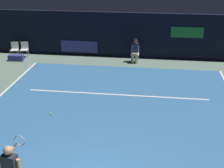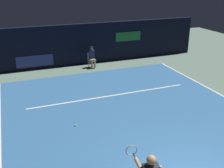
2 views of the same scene
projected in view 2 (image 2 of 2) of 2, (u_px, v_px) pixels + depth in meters
The scene contains 8 objects.
ground_plane at pixel (128, 114), 11.35m from camera, with size 31.88×31.88×0.00m, color slate.
court_surface at pixel (128, 114), 11.35m from camera, with size 10.08×11.18×0.01m, color #336699.
line_sideline_left at pixel (223, 96), 13.02m from camera, with size 0.10×11.18×0.01m, color white.
line_sideline_right at pixel (0, 138), 9.67m from camera, with size 0.10×11.18×0.01m, color white.
line_service at pixel (111, 96), 13.04m from camera, with size 7.86×0.10×0.01m, color white.
back_wall at pixel (80, 44), 17.35m from camera, with size 16.49×0.33×2.60m.
line_judge_on_chair at pixel (92, 57), 16.89m from camera, with size 0.44×0.53×1.32m.
tennis_ball at pixel (75, 125), 10.40m from camera, with size 0.07×0.07×0.07m, color #CCE033.
Camera 2 is at (-4.26, -4.57, 5.35)m, focal length 43.68 mm.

